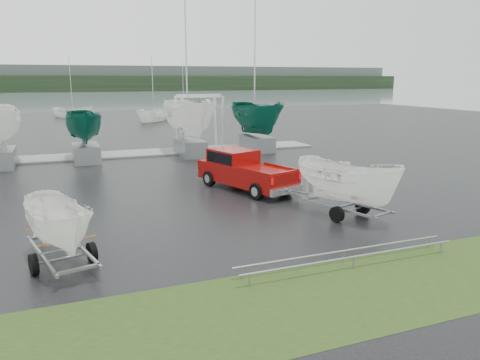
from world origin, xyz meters
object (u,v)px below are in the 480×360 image
at_px(boat_hoist, 199,114).
at_px(pickup_truck, 242,169).
at_px(trailer_parked, 56,183).
at_px(trailer_hitched, 349,144).

bearing_deg(boat_hoist, pickup_truck, -97.46).
bearing_deg(trailer_parked, trailer_hitched, -6.95).
xyz_separation_m(trailer_hitched, boat_hoist, (-0.33, 18.40, -0.18)).
relative_size(trailer_hitched, boat_hoist, 1.28).
height_order(pickup_truck, boat_hoist, boat_hoist).
bearing_deg(trailer_parked, boat_hoist, 49.79).
xyz_separation_m(trailer_hitched, trailer_parked, (-10.36, -1.10, -0.40)).
bearing_deg(trailer_parked, pickup_truck, 27.00).
distance_m(pickup_truck, trailer_hitched, 6.54).
relative_size(pickup_truck, trailer_hitched, 1.12).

